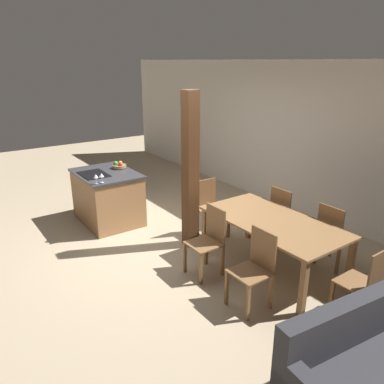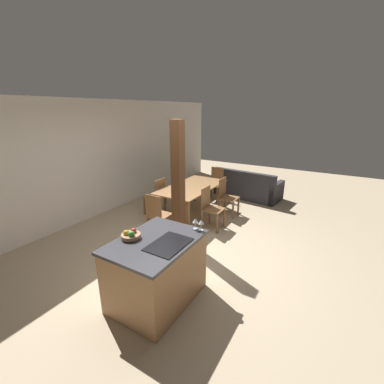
{
  "view_description": "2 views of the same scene",
  "coord_description": "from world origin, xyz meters",
  "px_view_note": "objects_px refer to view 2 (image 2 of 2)",
  "views": [
    {
      "loc": [
        4.61,
        -2.63,
        2.68
      ],
      "look_at": [
        0.6,
        0.2,
        0.95
      ],
      "focal_mm": 35.0,
      "sensor_mm": 36.0,
      "label": 1
    },
    {
      "loc": [
        -3.44,
        -2.21,
        2.48
      ],
      "look_at": [
        0.6,
        0.2,
        0.95
      ],
      "focal_mm": 24.0,
      "sensor_mm": 36.0,
      "label": 2
    }
  ],
  "objects_px": {
    "kitchen_island": "(157,270)",
    "dining_chair_far_right": "(176,187)",
    "dining_chair_near_right": "(226,196)",
    "couch": "(247,188)",
    "fruit_bowl": "(131,235)",
    "timber_post": "(178,184)",
    "dining_chair_head_end": "(157,214)",
    "wine_glass_middle": "(195,221)",
    "dining_table": "(192,190)",
    "dining_chair_foot_end": "(215,183)",
    "wine_glass_near": "(201,222)",
    "dining_chair_far_left": "(157,196)",
    "dining_chair_near_left": "(210,207)"
  },
  "relations": [
    {
      "from": "fruit_bowl",
      "to": "timber_post",
      "type": "relative_size",
      "value": 0.11
    },
    {
      "from": "fruit_bowl",
      "to": "wine_glass_middle",
      "type": "relative_size",
      "value": 1.62
    },
    {
      "from": "fruit_bowl",
      "to": "dining_chair_far_right",
      "type": "relative_size",
      "value": 0.27
    },
    {
      "from": "dining_table",
      "to": "dining_chair_far_left",
      "type": "bearing_deg",
      "value": 120.44
    },
    {
      "from": "wine_glass_middle",
      "to": "dining_chair_near_right",
      "type": "relative_size",
      "value": 0.17
    },
    {
      "from": "wine_glass_middle",
      "to": "dining_chair_foot_end",
      "type": "xyz_separation_m",
      "value": [
        3.57,
        1.4,
        -0.54
      ]
    },
    {
      "from": "dining_chair_foot_end",
      "to": "timber_post",
      "type": "xyz_separation_m",
      "value": [
        -2.56,
        -0.45,
        0.68
      ]
    },
    {
      "from": "kitchen_island",
      "to": "fruit_bowl",
      "type": "distance_m",
      "value": 0.59
    },
    {
      "from": "timber_post",
      "to": "fruit_bowl",
      "type": "bearing_deg",
      "value": -167.29
    },
    {
      "from": "dining_table",
      "to": "dining_chair_head_end",
      "type": "relative_size",
      "value": 2.09
    },
    {
      "from": "fruit_bowl",
      "to": "dining_chair_foot_end",
      "type": "distance_m",
      "value": 4.32
    },
    {
      "from": "dining_chair_head_end",
      "to": "dining_chair_foot_end",
      "type": "relative_size",
      "value": 1.0
    },
    {
      "from": "wine_glass_middle",
      "to": "timber_post",
      "type": "distance_m",
      "value": 1.4
    },
    {
      "from": "dining_chair_foot_end",
      "to": "dining_chair_near_right",
      "type": "bearing_deg",
      "value": -50.97
    },
    {
      "from": "dining_chair_near_right",
      "to": "dining_chair_head_end",
      "type": "relative_size",
      "value": 1.0
    },
    {
      "from": "dining_chair_near_left",
      "to": "couch",
      "type": "distance_m",
      "value": 2.42
    },
    {
      "from": "wine_glass_middle",
      "to": "dining_table",
      "type": "distance_m",
      "value": 2.67
    },
    {
      "from": "wine_glass_near",
      "to": "dining_chair_far_left",
      "type": "height_order",
      "value": "wine_glass_near"
    },
    {
      "from": "dining_table",
      "to": "dining_chair_near_right",
      "type": "relative_size",
      "value": 2.09
    },
    {
      "from": "dining_chair_near_right",
      "to": "couch",
      "type": "distance_m",
      "value": 1.57
    },
    {
      "from": "dining_chair_foot_end",
      "to": "couch",
      "type": "distance_m",
      "value": 0.99
    },
    {
      "from": "dining_chair_head_end",
      "to": "couch",
      "type": "height_order",
      "value": "dining_chair_head_end"
    },
    {
      "from": "dining_table",
      "to": "dining_chair_near_right",
      "type": "height_order",
      "value": "dining_chair_near_right"
    },
    {
      "from": "kitchen_island",
      "to": "dining_chair_far_right",
      "type": "bearing_deg",
      "value": 30.0
    },
    {
      "from": "dining_chair_near_left",
      "to": "dining_chair_far_left",
      "type": "relative_size",
      "value": 1.0
    },
    {
      "from": "dining_chair_foot_end",
      "to": "couch",
      "type": "xyz_separation_m",
      "value": [
        0.66,
        -0.71,
        -0.2
      ]
    },
    {
      "from": "dining_chair_head_end",
      "to": "dining_chair_far_left",
      "type": "bearing_deg",
      "value": -50.97
    },
    {
      "from": "kitchen_island",
      "to": "dining_chair_near_left",
      "type": "distance_m",
      "value": 2.38
    },
    {
      "from": "fruit_bowl",
      "to": "dining_chair_near_right",
      "type": "relative_size",
      "value": 0.27
    },
    {
      "from": "wine_glass_middle",
      "to": "dining_chair_near_right",
      "type": "distance_m",
      "value": 2.81
    },
    {
      "from": "dining_chair_near_right",
      "to": "wine_glass_middle",
      "type": "bearing_deg",
      "value": -165.78
    },
    {
      "from": "couch",
      "to": "dining_chair_head_end",
      "type": "bearing_deg",
      "value": 84.43
    },
    {
      "from": "dining_chair_far_left",
      "to": "dining_chair_foot_end",
      "type": "xyz_separation_m",
      "value": [
        1.75,
        -0.73,
        0.0
      ]
    },
    {
      "from": "dining_chair_near_left",
      "to": "dining_chair_head_end",
      "type": "bearing_deg",
      "value": 140.97
    },
    {
      "from": "dining_chair_near_right",
      "to": "dining_chair_far_right",
      "type": "bearing_deg",
      "value": 90.0
    },
    {
      "from": "wine_glass_middle",
      "to": "dining_table",
      "type": "xyz_separation_m",
      "value": [
        2.24,
        1.4,
        -0.38
      ]
    },
    {
      "from": "dining_chair_near_left",
      "to": "timber_post",
      "type": "distance_m",
      "value": 1.09
    },
    {
      "from": "dining_chair_near_left",
      "to": "dining_chair_head_end",
      "type": "xyz_separation_m",
      "value": [
        -0.9,
        0.73,
        0.0
      ]
    },
    {
      "from": "dining_chair_far_right",
      "to": "couch",
      "type": "relative_size",
      "value": 0.47
    },
    {
      "from": "dining_chair_far_right",
      "to": "dining_chair_head_end",
      "type": "height_order",
      "value": "same"
    },
    {
      "from": "fruit_bowl",
      "to": "wine_glass_middle",
      "type": "xyz_separation_m",
      "value": [
        0.65,
        -0.58,
        0.08
      ]
    },
    {
      "from": "dining_chair_far_left",
      "to": "timber_post",
      "type": "bearing_deg",
      "value": 55.55
    },
    {
      "from": "kitchen_island",
      "to": "timber_post",
      "type": "distance_m",
      "value": 1.82
    },
    {
      "from": "fruit_bowl",
      "to": "timber_post",
      "type": "bearing_deg",
      "value": 12.71
    },
    {
      "from": "wine_glass_middle",
      "to": "dining_chair_far_right",
      "type": "distance_m",
      "value": 3.46
    },
    {
      "from": "wine_glass_near",
      "to": "dining_table",
      "type": "xyz_separation_m",
      "value": [
        2.24,
        1.49,
        -0.38
      ]
    },
    {
      "from": "wine_glass_middle",
      "to": "timber_post",
      "type": "bearing_deg",
      "value": 43.4
    },
    {
      "from": "dining_table",
      "to": "dining_chair_head_end",
      "type": "distance_m",
      "value": 1.33
    },
    {
      "from": "dining_table",
      "to": "timber_post",
      "type": "xyz_separation_m",
      "value": [
        -1.23,
        -0.45,
        0.52
      ]
    },
    {
      "from": "kitchen_island",
      "to": "wine_glass_near",
      "type": "xyz_separation_m",
      "value": [
        0.53,
        -0.37,
        0.57
      ]
    }
  ]
}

